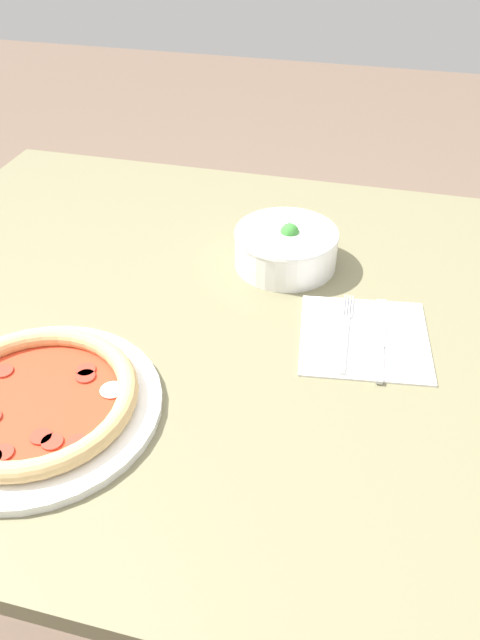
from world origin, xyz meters
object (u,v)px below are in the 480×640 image
Objects in this scene: fork at (345,333)px; bowl at (285,245)px; pizza at (35,401)px; knife at (380,342)px.

bowl is at bearing 32.88° from fork.
pizza is 0.44m from fork.
pizza is 1.74× the size of fork.
pizza is 0.48m from knife.
fork is 0.96× the size of knife.
bowl is 0.25m from knife.
bowl is 0.95× the size of fork.
bowl reaches higher than pizza.
pizza is at bearing 116.93° from knife.
fork is 0.05m from knife.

